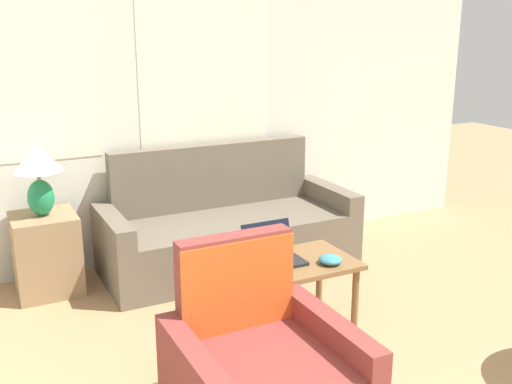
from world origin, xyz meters
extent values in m
cube|color=silver|center=(0.00, 3.92, 1.30)|extent=(6.63, 0.05, 2.60)
cube|color=white|center=(-0.79, 3.90, 1.55)|extent=(1.10, 0.01, 1.30)
cube|color=white|center=(0.62, 3.90, 1.55)|extent=(1.10, 0.01, 1.30)
cube|color=#665B4C|center=(0.62, 3.44, 0.20)|extent=(1.69, 0.80, 0.41)
cube|color=#665B4C|center=(0.62, 3.78, 0.47)|extent=(1.69, 0.12, 0.93)
cube|color=#665B4C|center=(-0.30, 3.44, 0.28)|extent=(0.14, 0.80, 0.56)
cube|color=#665B4C|center=(1.53, 3.44, 0.28)|extent=(0.14, 0.80, 0.56)
cube|color=brown|center=(-0.11, 1.76, 0.46)|extent=(0.56, 0.10, 0.91)
cube|color=brown|center=(0.22, 1.43, 0.29)|extent=(0.10, 0.76, 0.57)
cube|color=#D1511E|center=(-0.11, 1.71, 0.57)|extent=(0.57, 0.01, 0.66)
cube|color=#937551|center=(-0.74, 3.60, 0.29)|extent=(0.44, 0.44, 0.57)
ellipsoid|color=#1E8451|center=(-0.74, 3.60, 0.70)|extent=(0.18, 0.18, 0.26)
cylinder|color=tan|center=(-0.74, 3.60, 0.86)|extent=(0.02, 0.02, 0.06)
cone|color=white|center=(-0.74, 3.60, 0.98)|extent=(0.33, 0.33, 0.19)
cube|color=brown|center=(0.54, 2.38, 0.42)|extent=(0.83, 0.52, 0.03)
cylinder|color=brown|center=(0.17, 2.17, 0.20)|extent=(0.04, 0.04, 0.40)
cylinder|color=brown|center=(0.90, 2.17, 0.20)|extent=(0.04, 0.04, 0.40)
cylinder|color=brown|center=(0.17, 2.59, 0.20)|extent=(0.04, 0.04, 0.40)
cylinder|color=brown|center=(0.90, 2.59, 0.20)|extent=(0.04, 0.04, 0.40)
cube|color=black|center=(0.46, 2.39, 0.44)|extent=(0.34, 0.22, 0.02)
cube|color=black|center=(0.46, 2.52, 0.55)|extent=(0.34, 0.07, 0.21)
cylinder|color=#191E4C|center=(0.28, 2.22, 0.47)|extent=(0.08, 0.08, 0.08)
ellipsoid|color=teal|center=(0.76, 2.25, 0.46)|extent=(0.14, 0.14, 0.06)
camera|label=1|loc=(-1.20, -0.62, 1.85)|focal=42.00mm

